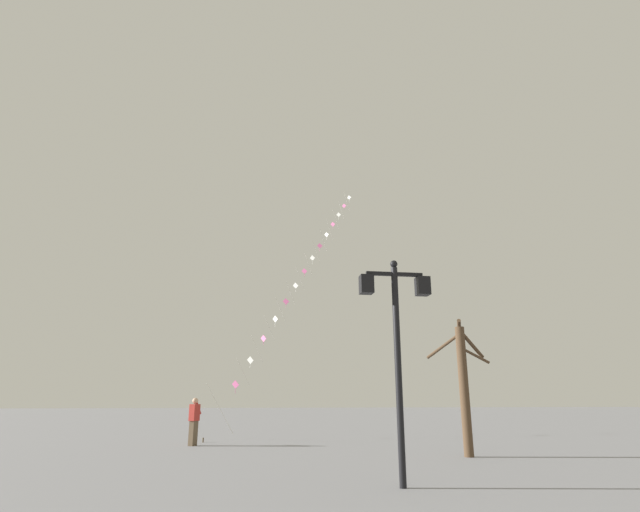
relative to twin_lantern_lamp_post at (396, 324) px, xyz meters
name	(u,v)px	position (x,y,z in m)	size (l,w,h in m)	color
ground_plane	(262,443)	(-2.41, 10.80, -3.20)	(160.00, 160.00, 0.00)	gray
twin_lantern_lamp_post	(396,324)	(0.00, 0.00, 0.00)	(1.54, 0.28, 4.60)	black
kite_train	(303,273)	(0.05, 19.25, 5.87)	(9.41, 15.34, 17.51)	brown
kite_flyer	(194,420)	(-5.01, 9.91, -2.30)	(0.44, 0.61, 1.71)	brown
bare_tree	(464,383)	(3.59, 4.99, -1.04)	(1.66, 1.43, 4.15)	#4C3826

